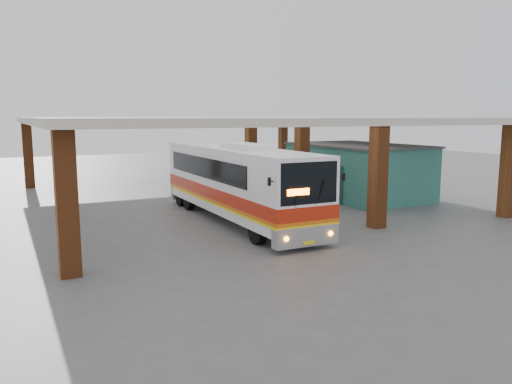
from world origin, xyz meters
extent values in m
plane|color=#515154|center=(0.00, 0.00, 0.00)|extent=(90.00, 90.00, 0.00)
cube|color=brown|center=(3.00, -3.00, 2.17)|extent=(0.60, 0.60, 4.35)
cube|color=brown|center=(3.00, 3.00, 2.17)|extent=(0.60, 0.60, 4.35)
cube|color=brown|center=(3.00, 9.00, 2.17)|extent=(0.60, 0.60, 4.35)
cube|color=brown|center=(-9.50, -4.00, 2.17)|extent=(0.60, 0.60, 4.35)
cube|color=brown|center=(-9.50, 17.00, 2.17)|extent=(0.60, 0.60, 4.35)
cube|color=brown|center=(10.00, -4.00, 2.17)|extent=(0.60, 0.60, 4.35)
cube|color=brown|center=(10.00, 17.00, 2.17)|extent=(0.60, 0.60, 4.35)
cube|color=beige|center=(0.50, 6.50, 4.50)|extent=(21.00, 23.00, 0.30)
cube|color=#286661|center=(7.50, 4.00, 1.50)|extent=(5.00, 8.00, 3.00)
cube|color=#454545|center=(7.50, 4.00, 3.05)|extent=(5.20, 8.20, 0.12)
cube|color=#153B37|center=(4.98, 2.50, 1.05)|extent=(0.08, 0.95, 2.10)
cube|color=black|center=(4.98, 5.50, 1.80)|extent=(0.08, 1.20, 1.00)
cube|color=black|center=(4.95, 5.50, 1.80)|extent=(0.04, 1.30, 1.10)
cube|color=white|center=(-1.69, 1.04, 1.91)|extent=(2.64, 12.11, 2.82)
cube|color=white|center=(-1.70, 0.03, 3.42)|extent=(1.24, 3.03, 0.25)
cube|color=gray|center=(-1.75, -4.82, 0.55)|extent=(2.54, 0.43, 0.71)
cube|color=#B0200C|center=(-1.69, 1.04, 1.36)|extent=(2.68, 12.11, 0.50)
cube|color=#D85E0C|center=(-1.69, 1.04, 1.04)|extent=(2.68, 12.11, 0.13)
cube|color=yellow|center=(-1.69, 1.04, 0.93)|extent=(2.68, 12.11, 0.10)
cube|color=black|center=(-1.76, -4.96, 2.44)|extent=(2.27, 0.12, 1.46)
cube|color=black|center=(-2.95, 1.86, 2.42)|extent=(0.14, 9.07, 0.91)
cube|color=black|center=(-0.42, 1.83, 2.42)|extent=(0.14, 9.07, 0.91)
cube|color=#FF5905|center=(-2.21, -5.02, 2.17)|extent=(0.86, 0.06, 0.22)
sphere|color=orange|center=(-2.66, -5.03, 0.58)|extent=(0.18, 0.18, 0.18)
sphere|color=orange|center=(-0.85, -5.04, 0.58)|extent=(0.18, 0.18, 0.18)
cube|color=yellow|center=(-1.76, -5.04, 0.35)|extent=(0.45, 0.03, 0.12)
cylinder|color=black|center=(-2.82, -3.18, 0.50)|extent=(0.33, 1.01, 1.01)
cylinder|color=black|center=(-0.66, -3.20, 0.50)|extent=(0.33, 1.01, 1.01)
cylinder|color=black|center=(-2.74, 4.58, 0.50)|extent=(0.33, 1.01, 1.01)
cylinder|color=black|center=(-0.58, 4.55, 0.50)|extent=(0.33, 1.01, 1.01)
cylinder|color=black|center=(-2.72, 5.89, 0.50)|extent=(0.33, 1.01, 1.01)
cylinder|color=black|center=(-0.56, 5.86, 0.50)|extent=(0.33, 1.01, 1.01)
imported|color=black|center=(2.91, 2.10, 0.57)|extent=(2.28, 1.58, 1.13)
imported|color=red|center=(2.94, -2.95, 0.84)|extent=(0.68, 0.52, 1.68)
cube|color=#B41513|center=(4.28, 8.65, 0.21)|extent=(0.49, 0.49, 0.06)
cube|color=#B41513|center=(4.44, 8.70, 0.46)|extent=(0.17, 0.38, 0.55)
cylinder|color=black|center=(4.18, 8.45, 0.09)|extent=(0.03, 0.03, 0.18)
cylinder|color=black|center=(4.48, 8.55, 0.09)|extent=(0.03, 0.03, 0.18)
cylinder|color=black|center=(4.08, 8.75, 0.09)|extent=(0.03, 0.03, 0.18)
cylinder|color=black|center=(4.38, 8.85, 0.09)|extent=(0.03, 0.03, 0.18)
camera|label=1|loc=(-11.11, -19.23, 4.70)|focal=35.00mm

